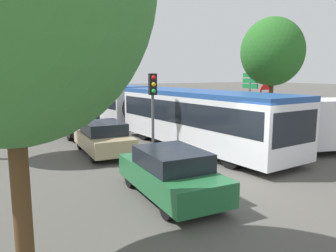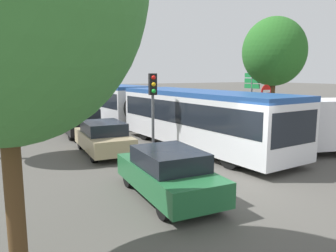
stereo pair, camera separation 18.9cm
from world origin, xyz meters
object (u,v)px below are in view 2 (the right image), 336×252
at_px(articulated_bus, 157,108).
at_px(direction_sign_post, 252,87).
at_px(no_entry_sign, 266,102).
at_px(white_van, 314,125).
at_px(queued_car_green, 168,173).
at_px(queued_car_silver, 59,113).
at_px(queued_car_blue, 44,105).
at_px(tree_right_near, 274,52).
at_px(city_bus_rear, 28,90).
at_px(queued_car_black, 81,121).
at_px(traffic_light, 153,95).
at_px(queued_car_tan, 103,137).

relative_size(articulated_bus, direction_sign_post, 4.95).
bearing_deg(no_entry_sign, articulated_bus, -123.18).
bearing_deg(white_van, queued_car_green, 27.53).
xyz_separation_m(queued_car_silver, queued_car_blue, (-0.15, 6.00, 0.03)).
relative_size(articulated_bus, tree_right_near, 2.69).
height_order(articulated_bus, city_bus_rear, articulated_bus).
bearing_deg(direction_sign_post, no_entry_sign, 63.21).
relative_size(white_van, tree_right_near, 0.81).
bearing_deg(queued_car_black, articulated_bus, -118.75).
bearing_deg(white_van, queued_car_black, -33.21).
bearing_deg(queued_car_green, city_bus_rear, 2.87).
distance_m(no_entry_sign, tree_right_near, 3.46).
height_order(queued_car_blue, traffic_light, traffic_light).
distance_m(city_bus_rear, traffic_light, 30.47).
distance_m(queued_car_green, queued_car_blue, 21.83).
xyz_separation_m(city_bus_rear, queued_car_tan, (-0.21, -29.51, -0.72)).
bearing_deg(queued_car_green, queued_car_tan, 2.99).
height_order(queued_car_green, queued_car_silver, queued_car_silver).
distance_m(queued_car_tan, white_van, 8.99).
distance_m(queued_car_green, traffic_light, 5.53).
height_order(city_bus_rear, queued_car_green, city_bus_rear).
bearing_deg(queued_car_black, queued_car_tan, 179.89).
relative_size(queued_car_tan, queued_car_blue, 0.95).
relative_size(white_van, traffic_light, 1.58).
xyz_separation_m(articulated_bus, queued_car_green, (-3.94, -8.37, -0.83)).
distance_m(traffic_light, no_entry_sign, 6.92).
xyz_separation_m(city_bus_rear, tree_right_near, (10.32, -28.89, 3.22)).
bearing_deg(queued_car_tan, tree_right_near, -83.38).
height_order(city_bus_rear, tree_right_near, tree_right_near).
bearing_deg(queued_car_black, queued_car_blue, 4.82).
relative_size(direction_sign_post, tree_right_near, 0.54).
bearing_deg(queued_car_tan, queued_car_blue, 3.32).
relative_size(city_bus_rear, white_van, 2.13).
bearing_deg(tree_right_near, traffic_light, -170.01).
xyz_separation_m(queued_car_tan, queued_car_black, (0.29, 4.90, 0.07)).
bearing_deg(queued_car_tan, no_entry_sign, -90.50).
xyz_separation_m(white_van, tree_right_near, (2.70, 4.99, 3.40)).
bearing_deg(articulated_bus, queued_car_green, -29.22).
height_order(city_bus_rear, queued_car_black, city_bus_rear).
height_order(queued_car_blue, direction_sign_post, direction_sign_post).
relative_size(queued_car_green, traffic_light, 1.18).
bearing_deg(queued_car_silver, direction_sign_post, -123.89).
height_order(white_van, no_entry_sign, no_entry_sign).
distance_m(queued_car_black, traffic_light, 6.27).
relative_size(city_bus_rear, queued_car_silver, 2.77).
height_order(queued_car_black, queued_car_blue, queued_car_black).
xyz_separation_m(white_van, direction_sign_post, (2.63, 6.63, 1.33)).
bearing_deg(no_entry_sign, queued_car_blue, -152.04).
relative_size(queued_car_tan, queued_car_silver, 0.99).
bearing_deg(direction_sign_post, queued_car_tan, 15.48).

